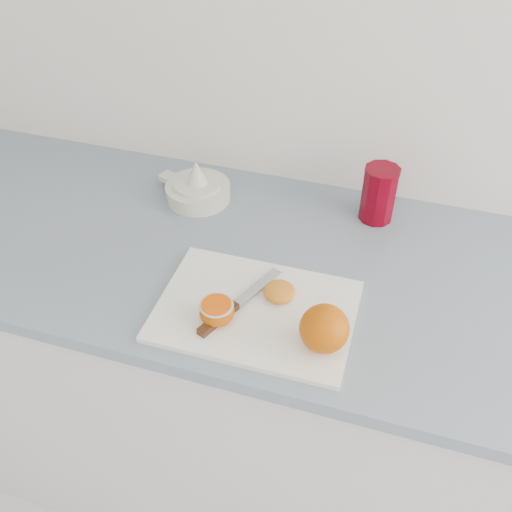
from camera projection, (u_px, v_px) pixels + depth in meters
The scene contains 8 objects.
counter at pixel (271, 387), 1.47m from camera, with size 2.35×0.64×0.89m.
cutting_board at pixel (256, 311), 1.06m from camera, with size 0.36×0.26×0.01m, color white.
whole_orange at pixel (324, 329), 0.96m from camera, with size 0.09×0.09×0.09m.
half_orange at pixel (217, 312), 1.03m from camera, with size 0.06×0.06×0.04m.
squeezed_shell at pixel (279, 291), 1.07m from camera, with size 0.06×0.06×0.03m.
paring_knife at pixel (226, 313), 1.04m from camera, with size 0.10×0.21×0.01m.
citrus_juicer at pixel (197, 188), 1.33m from camera, with size 0.19×0.15×0.10m.
red_tumbler at pixel (379, 196), 1.25m from camera, with size 0.08×0.08×0.13m.
Camera 1 is at (0.29, 0.84, 1.67)m, focal length 40.00 mm.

